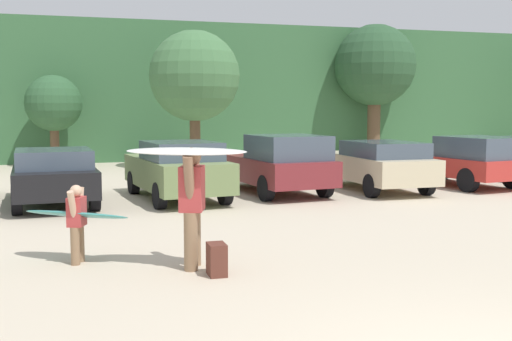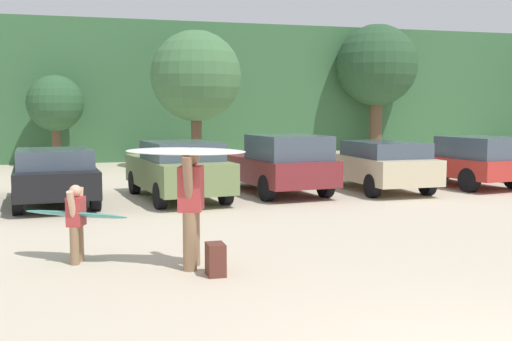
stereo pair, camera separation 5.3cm
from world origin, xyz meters
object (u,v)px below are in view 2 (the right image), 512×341
Objects in this scene: parked_car_maroon at (277,164)px; person_adult at (191,200)px; parked_car_black at (55,175)px; surfboard_white at (185,151)px; person_child at (76,219)px; parked_car_red at (464,160)px; surfboard_teal at (75,214)px; backpack_dropped at (216,259)px; parked_car_champagne at (378,164)px; parked_car_olive_green at (178,169)px.

person_adult is (-3.55, -7.12, 0.17)m from parked_car_maroon.
parked_car_black is 7.18m from surfboard_white.
parked_car_maroon is 3.82× the size of person_child.
parked_car_maroon is 8.14m from surfboard_white.
person_adult reaches higher than parked_car_red.
backpack_dropped is at bearing 177.77° from surfboard_teal.
surfboard_teal is (-8.09, -6.12, -0.04)m from parked_car_champagne.
parked_car_red is (5.84, 0.06, -0.04)m from parked_car_maroon.
backpack_dropped is (-6.22, -7.49, -0.53)m from parked_car_champagne.
person_adult is 1.86m from surfboard_teal.
surfboard_teal is at bearing 110.50° from parked_car_red.
surfboard_teal is 3.86× the size of backpack_dropped.
parked_car_olive_green is 2.78m from parked_car_maroon.
parked_car_black is 0.93× the size of parked_car_maroon.
parked_car_red reaches higher than parked_car_champagne.
surfboard_teal is at bearing -65.32° from person_child.
person_adult is 0.98× the size of surfboard_white.
surfboard_white reaches higher than parked_car_champagne.
parked_car_olive_green is at bearing -78.33° from surfboard_teal.
parked_car_maroon is 8.11m from surfboard_teal.
parked_car_maroon is 1.06× the size of parked_car_champagne.
person_adult reaches higher than person_child.
person_child is at bearing -3.47° from surfboard_white.
surfboard_white is 1.03× the size of surfboard_teal.
parked_car_red is at bearing -94.96° from parked_car_olive_green.
parked_car_red is 11.83m from person_adult.
parked_car_champagne is 9.48× the size of backpack_dropped.
parked_car_olive_green reaches higher than parked_car_champagne.
parked_car_maroon reaches higher than parked_car_olive_green.
parked_car_red is at bearing 40.01° from backpack_dropped.
parked_car_black reaches higher than surfboard_teal.
parked_car_olive_green is at bearing -77.71° from person_adult.
surfboard_white is (-6.57, -7.10, 0.95)m from parked_car_champagne.
surfboard_white is at bearing 136.23° from parked_car_champagne.
parked_car_olive_green is 8.61m from parked_car_red.
surfboard_white is at bearing 131.79° from backpack_dropped.
parked_car_champagne is at bearing 50.28° from backpack_dropped.
surfboard_teal is (-2.41, -5.89, -0.06)m from parked_car_olive_green.
parked_car_maroon is at bearing -90.28° from parked_car_black.
surfboard_white is at bearing -178.74° from surfboard_teal.
parked_car_maroon reaches higher than backpack_dropped.
parked_car_red is (8.60, 0.42, -0.00)m from parked_car_olive_green.
parked_car_champagne is 2.44× the size of person_adult.
surfboard_teal is (-1.62, 0.87, -0.27)m from person_adult.
parked_car_red is 2.63× the size of surfboard_teal.
parked_car_maroon is at bearing -90.39° from parked_car_olive_green.
parked_car_red reaches higher than parked_car_olive_green.
parked_car_red reaches higher than backpack_dropped.
surfboard_white is at bearing 64.89° from person_adult.
person_adult is at bearing -108.55° from surfboard_white.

